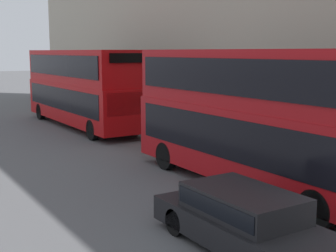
% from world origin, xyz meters
% --- Properties ---
extents(bus_leading, '(2.59, 10.06, 4.32)m').
position_xyz_m(bus_leading, '(1.60, 5.57, 2.38)').
color(bus_leading, '#A80F14').
rests_on(bus_leading, ground).
extents(bus_second_in_queue, '(2.59, 11.44, 4.32)m').
position_xyz_m(bus_second_in_queue, '(1.60, 19.82, 2.39)').
color(bus_second_in_queue, '#B20C0F').
rests_on(bus_second_in_queue, ground).
extents(car_dark_sedan, '(1.82, 4.73, 1.32)m').
position_xyz_m(car_dark_sedan, '(-1.80, 2.18, 0.70)').
color(car_dark_sedan, black).
rests_on(car_dark_sedan, ground).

